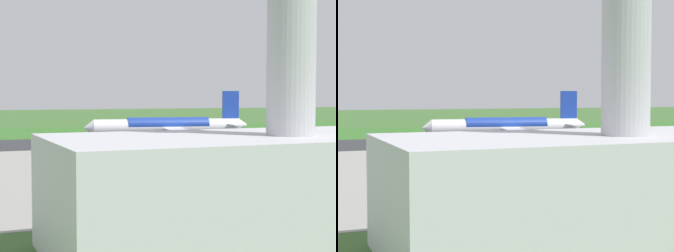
% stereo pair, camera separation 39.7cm
% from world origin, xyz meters
% --- Properties ---
extents(ground_plane, '(800.00, 800.00, 0.00)m').
position_xyz_m(ground_plane, '(0.00, 0.00, 0.00)').
color(ground_plane, '#3D662D').
extents(runway_asphalt, '(600.00, 38.68, 0.06)m').
position_xyz_m(runway_asphalt, '(0.00, 0.00, 0.03)').
color(runway_asphalt, '#2D3033').
rests_on(runway_asphalt, ground).
extents(apron_concrete, '(440.00, 110.00, 0.05)m').
position_xyz_m(apron_concrete, '(0.00, 53.15, 0.03)').
color(apron_concrete, gray).
rests_on(apron_concrete, ground).
extents(grass_verge_foreground, '(600.00, 80.00, 0.04)m').
position_xyz_m(grass_verge_foreground, '(0.00, -42.94, 0.02)').
color(grass_verge_foreground, '#346B27').
rests_on(grass_verge_foreground, ground).
extents(airliner_main, '(53.95, 44.38, 15.88)m').
position_xyz_m(airliner_main, '(9.82, 0.07, 4.35)').
color(airliner_main, white).
rests_on(airliner_main, ground).
extents(service_truck_baggage, '(3.44, 6.15, 2.65)m').
position_xyz_m(service_truck_baggage, '(-28.58, 2.00, 1.40)').
color(service_truck_baggage, black).
rests_on(service_truck_baggage, ground).
extents(service_car_followme, '(3.34, 4.57, 1.62)m').
position_xyz_m(service_car_followme, '(-44.88, -1.28, 0.84)').
color(service_car_followme, black).
rests_on(service_car_followme, ground).
extents(no_stopping_sign, '(0.60, 0.10, 2.36)m').
position_xyz_m(no_stopping_sign, '(-6.45, -45.34, 1.41)').
color(no_stopping_sign, slate).
rests_on(no_stopping_sign, ground).
extents(traffic_cone_orange, '(0.40, 0.40, 0.55)m').
position_xyz_m(traffic_cone_orange, '(0.88, -39.83, 0.28)').
color(traffic_cone_orange, orange).
rests_on(traffic_cone_orange, ground).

